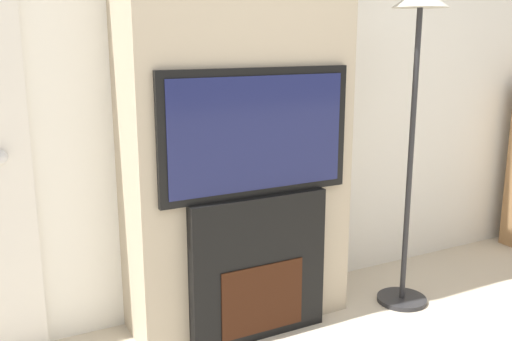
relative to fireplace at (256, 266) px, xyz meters
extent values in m
cube|color=silver|center=(0.00, 0.44, 0.99)|extent=(6.00, 0.06, 2.70)
cube|color=tan|center=(0.00, 0.21, 0.99)|extent=(1.14, 0.41, 2.70)
cube|color=black|center=(0.00, 0.00, 0.00)|extent=(0.72, 0.14, 0.73)
cube|color=#33160A|center=(0.00, -0.07, -0.14)|extent=(0.45, 0.01, 0.35)
cube|color=black|center=(0.00, 0.00, 0.67)|extent=(0.99, 0.06, 0.61)
cube|color=#191E4C|center=(0.00, -0.03, 0.67)|extent=(0.91, 0.01, 0.54)
cylinder|color=#262628|center=(0.91, -0.08, -0.35)|extent=(0.28, 0.28, 0.03)
cylinder|color=#262628|center=(0.91, -0.08, 0.46)|extent=(0.03, 0.03, 1.60)
sphere|color=silver|center=(-1.09, 0.34, 0.60)|extent=(0.06, 0.06, 0.06)
camera|label=1|loc=(-1.25, -2.34, 1.11)|focal=40.00mm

